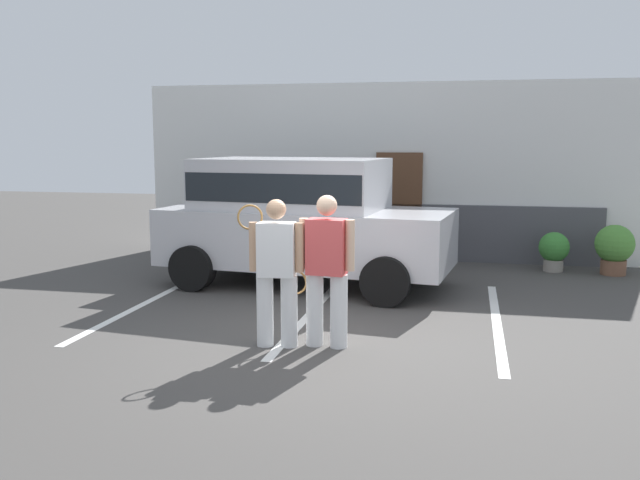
{
  "coord_description": "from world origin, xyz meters",
  "views": [
    {
      "loc": [
        1.62,
        -7.47,
        2.36
      ],
      "look_at": [
        -0.27,
        1.2,
        1.05
      ],
      "focal_mm": 38.51,
      "sensor_mm": 36.0,
      "label": 1
    }
  ],
  "objects_px": {
    "parked_suv": "(300,215)",
    "potted_plant_secondary": "(614,247)",
    "tennis_player_man": "(276,270)",
    "tennis_player_woman": "(326,269)",
    "potted_plant_by_porch": "(554,250)"
  },
  "relations": [
    {
      "from": "parked_suv",
      "to": "potted_plant_secondary",
      "type": "relative_size",
      "value": 5.44
    },
    {
      "from": "parked_suv",
      "to": "tennis_player_man",
      "type": "bearing_deg",
      "value": -73.9
    },
    {
      "from": "parked_suv",
      "to": "potted_plant_secondary",
      "type": "distance_m",
      "value": 5.58
    },
    {
      "from": "parked_suv",
      "to": "tennis_player_woman",
      "type": "xyz_separation_m",
      "value": [
        1.1,
        -3.19,
        -0.25
      ]
    },
    {
      "from": "tennis_player_woman",
      "to": "parked_suv",
      "type": "bearing_deg",
      "value": -66.64
    },
    {
      "from": "parked_suv",
      "to": "potted_plant_secondary",
      "type": "height_order",
      "value": "parked_suv"
    },
    {
      "from": "potted_plant_by_porch",
      "to": "potted_plant_secondary",
      "type": "bearing_deg",
      "value": -5.89
    },
    {
      "from": "parked_suv",
      "to": "tennis_player_woman",
      "type": "bearing_deg",
      "value": -64.23
    },
    {
      "from": "parked_suv",
      "to": "potted_plant_by_porch",
      "type": "distance_m",
      "value": 4.73
    },
    {
      "from": "tennis_player_man",
      "to": "potted_plant_secondary",
      "type": "relative_size",
      "value": 1.92
    },
    {
      "from": "tennis_player_man",
      "to": "potted_plant_secondary",
      "type": "bearing_deg",
      "value": -137.01
    },
    {
      "from": "tennis_player_woman",
      "to": "potted_plant_secondary",
      "type": "relative_size",
      "value": 1.98
    },
    {
      "from": "parked_suv",
      "to": "potted_plant_secondary",
      "type": "bearing_deg",
      "value": 27.92
    },
    {
      "from": "tennis_player_man",
      "to": "potted_plant_secondary",
      "type": "distance_m",
      "value": 7.05
    },
    {
      "from": "tennis_player_man",
      "to": "tennis_player_woman",
      "type": "xyz_separation_m",
      "value": [
        0.56,
        0.12,
        0.01
      ]
    }
  ]
}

